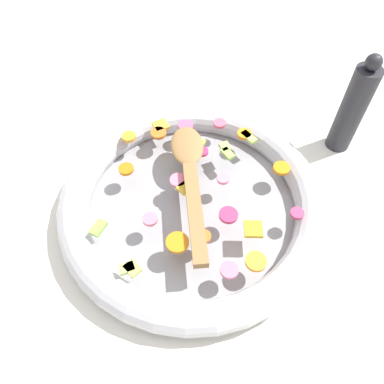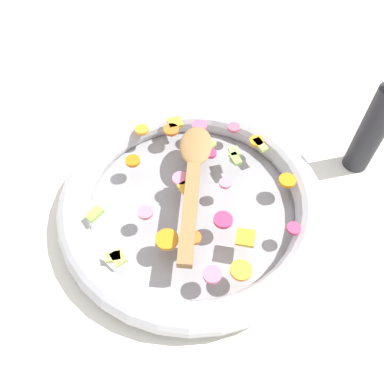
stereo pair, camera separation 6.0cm
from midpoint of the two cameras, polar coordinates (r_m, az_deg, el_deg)
ground_plane at (r=0.64m, az=-2.68°, el=-2.80°), size 4.00×4.00×0.00m
skillet at (r=0.62m, az=-2.75°, el=-1.70°), size 0.44×0.44×0.05m
chopped_vegetables at (r=0.61m, az=-1.64°, el=0.99°), size 0.34×0.35×0.01m
wooden_spoon at (r=0.61m, az=-3.09°, el=2.83°), size 0.15×0.26×0.01m
pepper_mill at (r=0.72m, az=21.10°, el=11.66°), size 0.04×0.04×0.20m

